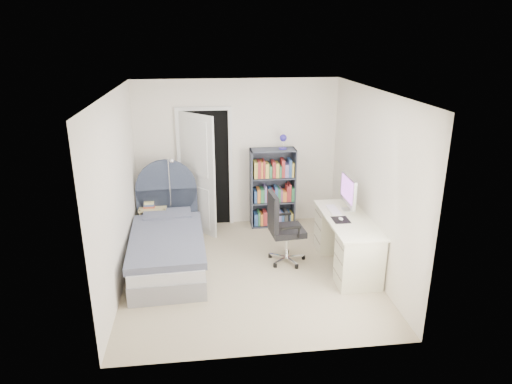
{
  "coord_description": "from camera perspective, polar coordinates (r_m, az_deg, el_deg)",
  "views": [
    {
      "loc": [
        -0.6,
        -5.7,
        3.18
      ],
      "look_at": [
        0.12,
        0.17,
        1.12
      ],
      "focal_mm": 32.0,
      "sensor_mm": 36.0,
      "label": 1
    }
  ],
  "objects": [
    {
      "name": "bed",
      "position": [
        6.77,
        -10.98,
        -6.42
      ],
      "size": [
        1.09,
        2.17,
        1.31
      ],
      "color": "gray",
      "rests_on": "ground"
    },
    {
      "name": "office_chair",
      "position": [
        6.56,
        3.2,
        -4.14
      ],
      "size": [
        0.56,
        0.57,
        1.06
      ],
      "color": "silver",
      "rests_on": "ground"
    },
    {
      "name": "bookcase",
      "position": [
        7.83,
        2.15,
        0.23
      ],
      "size": [
        0.76,
        0.33,
        1.61
      ],
      "color": "#3B4151",
      "rests_on": "ground"
    },
    {
      "name": "desk",
      "position": [
        6.64,
        11.26,
        -5.87
      ],
      "size": [
        0.61,
        1.53,
        1.26
      ],
      "color": "#ECE8C6",
      "rests_on": "ground"
    },
    {
      "name": "floor_lamp",
      "position": [
        7.46,
        -10.44,
        -1.77
      ],
      "size": [
        0.19,
        0.19,
        1.35
      ],
      "color": "silver",
      "rests_on": "ground"
    },
    {
      "name": "nightstand",
      "position": [
        7.6,
        -12.76,
        -2.59
      ],
      "size": [
        0.44,
        0.44,
        0.64
      ],
      "color": "#CCBB7D",
      "rests_on": "ground"
    },
    {
      "name": "door",
      "position": [
        7.59,
        -6.99,
        2.64
      ],
      "size": [
        0.92,
        0.64,
        2.06
      ],
      "color": "black",
      "rests_on": "ground"
    },
    {
      "name": "room_shell",
      "position": [
        6.05,
        -0.92,
        0.58
      ],
      "size": [
        3.5,
        3.7,
        2.6
      ],
      "color": "tan",
      "rests_on": "ground"
    }
  ]
}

